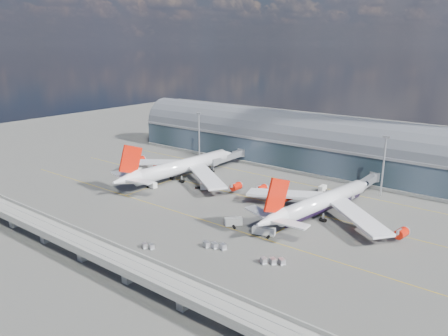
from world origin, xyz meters
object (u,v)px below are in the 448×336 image
Objects in this scene: cargo_train_0 at (148,246)px; floodlight_mast_left at (199,135)px; floodlight_mast_right at (384,165)px; service_truck_1 at (152,185)px; service_truck_4 at (323,188)px; service_truck_3 at (233,222)px; service_truck_5 at (203,185)px; airliner_right at (320,203)px; cargo_train_2 at (273,261)px; cargo_train_1 at (215,246)px; airliner_left at (179,167)px; service_truck_2 at (264,231)px; service_truck_0 at (141,170)px.

floodlight_mast_left is at bearing 54.09° from cargo_train_0.
service_truck_1 is at bearing -148.51° from floodlight_mast_right.
cargo_train_0 is at bearing -102.87° from service_truck_4.
service_truck_5 is (-34.99, 24.72, 0.20)m from service_truck_3.
airliner_right is 41.16m from cargo_train_2.
floodlight_mast_right is 26.73m from service_truck_4.
service_truck_1 is at bearing 84.74° from cargo_train_1.
airliner_left is 73.09m from cargo_train_1.
service_truck_3 is 29.61m from cargo_train_2.
airliner_right is 75.01m from service_truck_1.
service_truck_2 is 1.65× the size of cargo_train_0.
service_truck_4 is at bearing 45.08° from cargo_train_2.
service_truck_3 reaches higher than cargo_train_0.
service_truck_2 is at bearing -97.52° from airliner_right.
service_truck_1 reaches higher than service_truck_2.
cargo_train_1 is (16.26, 12.81, 0.10)m from cargo_train_0.
airliner_left is 69.85m from service_truck_2.
service_truck_1 reaches higher than cargo_train_1.
service_truck_0 reaches higher than service_truck_4.
service_truck_0 reaches higher than service_truck_1.
service_truck_5 is at bearing -146.83° from service_truck_4.
floodlight_mast_left is 111.11m from cargo_train_0.
service_truck_2 is 1.30× the size of service_truck_3.
floodlight_mast_left is at bearing 24.25° from service_truck_1.
service_truck_5 is at bearing -6.31° from service_truck_0.
service_truck_0 is 84.08m from cargo_train_0.
floodlight_mast_right reaches higher than service_truck_3.
airliner_right is 9.80× the size of service_truck_5.
floodlight_mast_left is 0.35× the size of airliner_left.
airliner_left is at bearing 0.79° from service_truck_0.
service_truck_0 is 1.05× the size of cargo_train_2.
service_truck_5 is at bearing 64.85° from cargo_train_1.
airliner_left is 9.20× the size of cargo_train_1.
cargo_train_2 is at bearing -76.75° from service_truck_5.
service_truck_1 is at bearing -37.99° from service_truck_0.
service_truck_0 is at bearing -156.69° from service_truck_3.
airliner_left is at bearing 49.68° from service_truck_2.
airliner_left is 16.42× the size of service_truck_4.
service_truck_1 is (-1.74, -15.86, -4.92)m from airliner_left.
service_truck_5 is at bearing -47.65° from service_truck_1.
service_truck_3 is 1.37× the size of service_truck_4.
cargo_train_2 is at bearing -61.78° from cargo_train_1.
service_truck_1 is at bearing -91.77° from airliner_left.
service_truck_1 is at bearing 172.84° from service_truck_5.
service_truck_5 is at bearing -4.17° from airliner_left.
floodlight_mast_left is 3.25× the size of cargo_train_1.
airliner_right is at bearing -104.82° from floodlight_mast_right.
floodlight_mast_left is 40.69m from service_truck_0.
floodlight_mast_left reaches higher than cargo_train_1.
airliner_right is 32.77m from service_truck_3.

